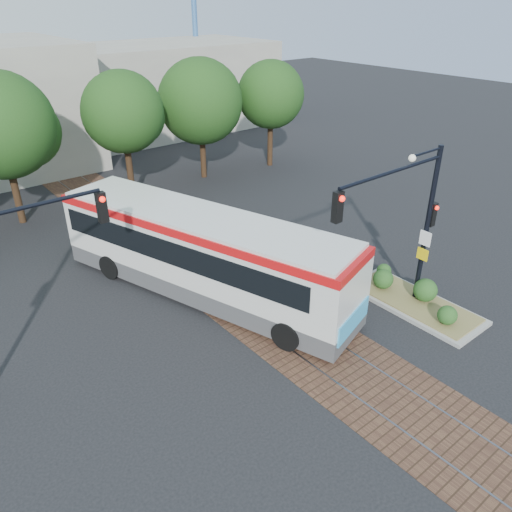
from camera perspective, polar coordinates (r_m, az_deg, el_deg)
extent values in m
plane|color=black|center=(17.70, 5.84, -9.66)|extent=(120.00, 120.00, 0.00)
cube|color=brown|center=(20.17, -2.14, -4.29)|extent=(3.60, 40.00, 0.01)
cube|color=slate|center=(19.80, -3.87, -5.00)|extent=(0.06, 40.00, 0.01)
cube|color=slate|center=(20.55, -0.47, -3.57)|extent=(0.06, 40.00, 0.01)
cylinder|color=#382314|center=(28.61, -25.70, 6.40)|extent=(0.36, 0.36, 3.12)
sphere|color=#123711|center=(27.67, -27.22, 13.13)|extent=(5.20, 5.20, 5.20)
cylinder|color=#382314|center=(29.64, -14.19, 9.30)|extent=(0.36, 0.36, 3.39)
sphere|color=#123711|center=(28.79, -14.99, 15.61)|extent=(4.40, 4.40, 4.40)
cylinder|color=#382314|center=(32.92, -6.07, 11.35)|extent=(0.36, 0.36, 2.86)
sphere|color=#123711|center=(32.12, -6.38, 17.14)|extent=(5.20, 5.20, 5.20)
cylinder|color=#382314|center=(35.16, 1.62, 12.80)|extent=(0.36, 0.36, 3.12)
sphere|color=#123711|center=(34.46, 1.69, 17.96)|extent=(4.40, 4.40, 4.40)
cube|color=#ADA899|center=(46.04, -10.39, 18.48)|extent=(18.00, 10.00, 7.00)
cylinder|color=#3F72B2|center=(52.01, -7.06, 25.86)|extent=(0.50, 0.50, 18.00)
cube|color=#434346|center=(20.02, -5.97, -2.77)|extent=(6.30, 12.93, 0.74)
cube|color=silver|center=(19.36, -6.16, 0.73)|extent=(6.32, 12.93, 2.01)
cube|color=black|center=(19.40, -6.94, 1.80)|extent=(6.00, 11.74, 0.95)
cube|color=red|center=(18.85, -6.34, 3.88)|extent=(6.36, 12.94, 0.32)
cube|color=silver|center=(18.77, -6.38, 4.47)|extent=(6.11, 12.50, 0.15)
cube|color=black|center=(16.34, 10.91, -3.46)|extent=(1.66, 0.62, 0.95)
cube|color=#3398CE|center=(16.98, 11.08, -7.29)|extent=(2.24, 0.75, 0.74)
cube|color=orange|center=(20.04, -1.24, -0.14)|extent=(1.47, 4.57, 1.17)
cylinder|color=black|center=(17.04, 3.56, -9.03)|extent=(0.67, 1.12, 1.06)
cylinder|color=black|center=(18.82, 7.33, -5.25)|extent=(0.67, 1.12, 1.06)
cylinder|color=black|center=(21.86, -16.23, -1.17)|extent=(0.67, 1.12, 1.06)
cylinder|color=black|center=(23.27, -11.80, 1.25)|extent=(0.67, 1.12, 1.06)
cube|color=gray|center=(20.35, 17.60, -5.20)|extent=(2.20, 5.20, 0.15)
cube|color=olive|center=(20.29, 17.65, -4.93)|extent=(1.90, 4.80, 0.08)
sphere|color=#1E4719|center=(19.15, 21.03, -6.30)|extent=(0.70, 0.70, 0.70)
sphere|color=#1E4719|center=(20.18, 18.79, -3.68)|extent=(0.90, 0.90, 0.90)
sphere|color=#1E4719|center=(20.57, 14.34, -2.52)|extent=(0.80, 0.80, 0.80)
sphere|color=#1E4719|center=(21.37, 14.41, -1.62)|extent=(0.60, 0.60, 0.60)
cylinder|color=black|center=(19.22, 18.96, 3.25)|extent=(0.18, 0.18, 6.00)
cylinder|color=black|center=(16.33, 15.46, 9.31)|extent=(5.00, 0.12, 0.12)
cube|color=black|center=(14.66, 9.31, 5.54)|extent=(0.28, 0.22, 0.95)
sphere|color=#FF190C|center=(14.46, 9.81, 6.47)|extent=(0.18, 0.18, 0.18)
cube|color=black|center=(19.25, 19.50, 4.49)|extent=(0.26, 0.20, 0.90)
sphere|color=#FF190C|center=(19.08, 19.97, 5.19)|extent=(0.16, 0.16, 0.16)
cube|color=white|center=(19.19, 18.77, 1.91)|extent=(0.04, 0.45, 0.55)
cube|color=yellow|center=(19.47, 18.49, 0.19)|extent=(0.04, 0.45, 0.45)
cylinder|color=black|center=(17.61, 18.96, 11.17)|extent=(1.60, 0.08, 0.08)
sphere|color=silver|center=(16.98, 17.42, 10.63)|extent=(0.24, 0.24, 0.24)
cylinder|color=black|center=(14.92, -25.38, 4.92)|extent=(4.50, 0.12, 0.12)
cube|color=black|center=(15.71, -17.20, 5.33)|extent=(0.28, 0.22, 0.95)
sphere|color=#FF190C|center=(15.48, -17.15, 6.21)|extent=(0.18, 0.18, 0.18)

